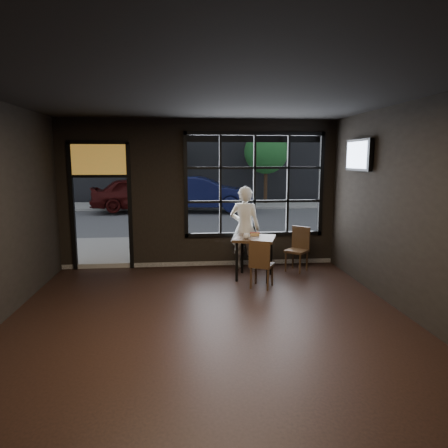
{
  "coord_description": "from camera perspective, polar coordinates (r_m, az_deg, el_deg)",
  "views": [
    {
      "loc": [
        -0.33,
        -5.16,
        2.35
      ],
      "look_at": [
        0.4,
        2.2,
        1.15
      ],
      "focal_mm": 32.0,
      "sensor_mm": 36.0,
      "label": 1
    }
  ],
  "objects": [
    {
      "name": "stained_transom",
      "position": [
        8.84,
        -17.43,
        8.81
      ],
      "size": [
        1.2,
        0.06,
        0.7
      ],
      "primitive_type": "cube",
      "color": "orange",
      "rests_on": "ground"
    },
    {
      "name": "maroon_car",
      "position": [
        18.15,
        -11.77,
        4.25
      ],
      "size": [
        4.48,
        2.18,
        1.47
      ],
      "primitive_type": "imported",
      "rotation": [
        0.0,
        0.0,
        1.68
      ],
      "color": "#370B09",
      "rests_on": "street_asphalt"
    },
    {
      "name": "window_frame",
      "position": [
        8.81,
        4.37,
        5.62
      ],
      "size": [
        3.06,
        0.12,
        2.28
      ],
      "primitive_type": "cube",
      "color": "black",
      "rests_on": "ground"
    },
    {
      "name": "chair_window",
      "position": [
        8.57,
        10.35,
        -3.6
      ],
      "size": [
        0.58,
        0.58,
        0.94
      ],
      "primitive_type": "cube",
      "rotation": [
        0.0,
        0.0,
        -0.74
      ],
      "color": "#322112",
      "rests_on": "floor"
    },
    {
      "name": "navy_car",
      "position": [
        17.83,
        -3.23,
        4.38
      ],
      "size": [
        4.7,
        2.16,
        1.49
      ],
      "primitive_type": "imported",
      "rotation": [
        0.0,
        0.0,
        1.44
      ],
      "color": "#0F1439",
      "rests_on": "street_asphalt"
    },
    {
      "name": "cafe_table",
      "position": [
        7.99,
        4.36,
        -4.8
      ],
      "size": [
        0.97,
        0.97,
        0.84
      ],
      "primitive_type": "cube",
      "rotation": [
        0.0,
        0.0,
        -0.32
      ],
      "color": "#322112",
      "rests_on": "floor"
    },
    {
      "name": "wall_right",
      "position": [
        6.18,
        26.98,
        1.24
      ],
      "size": [
        0.04,
        7.0,
        3.2
      ],
      "primitive_type": "cube",
      "color": "black",
      "rests_on": "ground"
    },
    {
      "name": "hotdog",
      "position": [
        8.08,
        4.44,
        -1.42
      ],
      "size": [
        0.21,
        0.1,
        0.06
      ],
      "primitive_type": null,
      "rotation": [
        0.0,
        0.0,
        -0.09
      ],
      "color": "tan",
      "rests_on": "cafe_table"
    },
    {
      "name": "tree_right",
      "position": [
        20.95,
        6.03,
        10.19
      ],
      "size": [
        2.26,
        2.26,
        3.86
      ],
      "color": "#332114",
      "rests_on": "street_asphalt"
    },
    {
      "name": "man",
      "position": [
        8.55,
        2.99,
        -0.58
      ],
      "size": [
        0.77,
        0.65,
        1.79
      ],
      "primitive_type": "imported",
      "rotation": [
        0.0,
        0.0,
        2.74
      ],
      "color": "silver",
      "rests_on": "floor"
    },
    {
      "name": "floor",
      "position": [
        5.68,
        -1.9,
        -15.34
      ],
      "size": [
        6.0,
        7.0,
        0.02
      ],
      "primitive_type": "cube",
      "color": "black",
      "rests_on": "ground"
    },
    {
      "name": "tv",
      "position": [
        7.97,
        18.72,
        9.31
      ],
      "size": [
        0.11,
        1.0,
        0.58
      ],
      "primitive_type": "cube",
      "color": "black",
      "rests_on": "wall_right"
    },
    {
      "name": "tree_left",
      "position": [
        20.54,
        -8.62,
        10.06
      ],
      "size": [
        2.23,
        2.23,
        3.81
      ],
      "color": "#332114",
      "rests_on": "street_asphalt"
    },
    {
      "name": "chair_near",
      "position": [
        7.42,
        5.44,
        -5.59
      ],
      "size": [
        0.53,
        0.53,
        0.91
      ],
      "primitive_type": "cube",
      "rotation": [
        0.0,
        0.0,
        2.68
      ],
      "color": "#322112",
      "rests_on": "floor"
    },
    {
      "name": "ceiling",
      "position": [
        5.24,
        -2.1,
        18.66
      ],
      "size": [
        6.0,
        7.0,
        0.02
      ],
      "primitive_type": "cube",
      "color": "black",
      "rests_on": "ground"
    },
    {
      "name": "street_asphalt",
      "position": [
        29.25,
        -4.99,
        4.55
      ],
      "size": [
        60.0,
        41.0,
        0.04
      ],
      "primitive_type": "cube",
      "color": "#545456",
      "rests_on": "ground"
    },
    {
      "name": "building_across",
      "position": [
        28.62,
        -5.19,
        19.56
      ],
      "size": [
        28.0,
        12.0,
        15.0
      ],
      "primitive_type": "cube",
      "color": "#5B5956",
      "rests_on": "ground"
    },
    {
      "name": "cup",
      "position": [
        7.73,
        3.25,
        -1.76
      ],
      "size": [
        0.16,
        0.16,
        0.1
      ],
      "primitive_type": "imported",
      "rotation": [
        0.0,
        0.0,
        -0.38
      ],
      "color": "silver",
      "rests_on": "cafe_table"
    }
  ]
}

